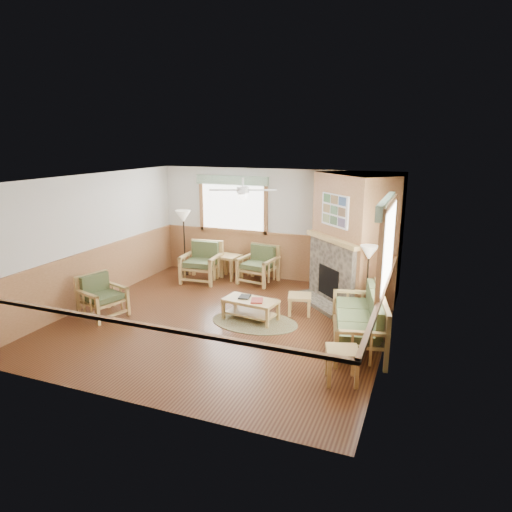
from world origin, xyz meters
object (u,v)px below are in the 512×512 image
(sofa, at_px, (358,318))
(armchair_back_right, at_px, (258,265))
(armchair_left, at_px, (102,296))
(end_table_chairs, at_px, (229,267))
(footstool, at_px, (300,304))
(armchair_back_left, at_px, (201,262))
(coffee_table, at_px, (251,310))
(floor_lamp_right, at_px, (367,283))
(end_table_sofa, at_px, (342,365))
(floor_lamp_left, at_px, (184,242))

(sofa, distance_m, armchair_back_right, 3.79)
(armchair_left, distance_m, end_table_chairs, 3.43)
(end_table_chairs, relative_size, footstool, 1.30)
(armchair_back_left, bearing_deg, coffee_table, -47.34)
(armchair_back_right, relative_size, footstool, 1.98)
(sofa, xyz_separation_m, floor_lamp_right, (-0.02, 1.11, 0.29))
(end_table_chairs, xyz_separation_m, floor_lamp_right, (3.58, -1.53, 0.44))
(coffee_table, xyz_separation_m, footstool, (0.79, 0.65, -0.01))
(coffee_table, height_order, end_table_sofa, end_table_sofa)
(armchair_back_left, relative_size, coffee_table, 0.92)
(armchair_back_right, height_order, end_table_sofa, armchair_back_right)
(floor_lamp_left, bearing_deg, armchair_back_right, -0.14)
(sofa, height_order, end_table_sofa, sofa)
(armchair_back_left, xyz_separation_m, footstool, (2.83, -1.22, -0.28))
(sofa, height_order, armchair_back_right, sofa)
(coffee_table, distance_m, end_table_sofa, 2.66)
(sofa, xyz_separation_m, floor_lamp_left, (-4.80, 2.56, 0.38))
(sofa, relative_size, floor_lamp_right, 1.33)
(end_table_chairs, distance_m, footstool, 2.86)
(armchair_left, xyz_separation_m, end_table_chairs, (1.23, 3.20, -0.12))
(footstool, xyz_separation_m, floor_lamp_right, (1.27, 0.15, 0.54))
(armchair_back_right, relative_size, floor_lamp_left, 0.54)
(armchair_back_right, bearing_deg, end_table_sofa, -46.06)
(footstool, relative_size, floor_lamp_left, 0.27)
(coffee_table, bearing_deg, armchair_left, -154.62)
(footstool, bearing_deg, armchair_left, -156.71)
(footstool, bearing_deg, coffee_table, -140.52)
(sofa, height_order, footstool, sofa)
(end_table_chairs, xyz_separation_m, end_table_sofa, (3.60, -3.99, -0.04))
(end_table_sofa, height_order, floor_lamp_left, floor_lamp_left)
(armchair_back_left, xyz_separation_m, floor_lamp_right, (4.10, -1.07, 0.27))
(sofa, relative_size, floor_lamp_left, 1.18)
(armchair_back_left, height_order, armchair_back_right, armchair_back_left)
(coffee_table, xyz_separation_m, end_table_sofa, (2.08, -1.67, 0.05))
(armchair_back_left, bearing_deg, sofa, -32.78)
(armchair_left, bearing_deg, floor_lamp_left, 16.46)
(armchair_back_right, height_order, footstool, armchair_back_right)
(armchair_back_right, distance_m, armchair_left, 3.74)
(armchair_back_left, distance_m, armchair_back_right, 1.38)
(armchair_left, bearing_deg, end_table_chairs, -3.97)
(armchair_back_right, bearing_deg, end_table_chairs, -176.80)
(coffee_table, bearing_deg, end_table_sofa, -30.96)
(floor_lamp_right, bearing_deg, armchair_back_right, 152.32)
(sofa, relative_size, end_table_sofa, 3.89)
(floor_lamp_left, relative_size, floor_lamp_right, 1.12)
(floor_lamp_left, bearing_deg, floor_lamp_right, -16.96)
(coffee_table, xyz_separation_m, end_table_chairs, (-1.53, 2.32, 0.09))
(armchair_back_left, distance_m, end_table_chairs, 0.71)
(sofa, bearing_deg, armchair_back_left, -130.38)
(footstool, height_order, floor_lamp_left, floor_lamp_left)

